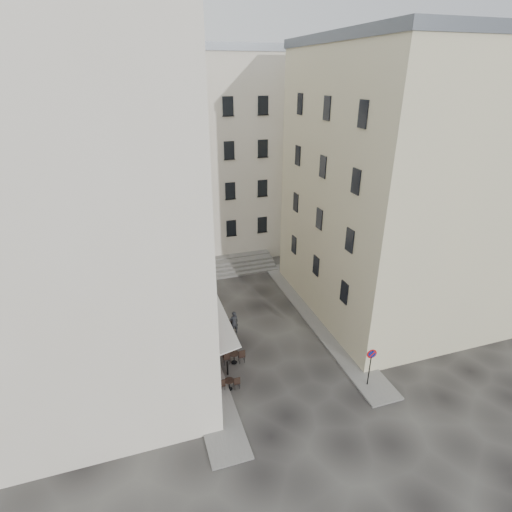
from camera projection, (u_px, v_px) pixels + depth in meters
name	position (u px, v px, depth m)	size (l,w,h in m)	color
ground	(273.00, 354.00, 25.64)	(90.00, 90.00, 0.00)	black
sidewalk_left	(193.00, 331.00, 27.81)	(2.00, 22.00, 0.12)	slate
sidewalk_right	(316.00, 316.00, 29.47)	(2.00, 18.00, 0.12)	slate
building_left	(70.00, 200.00, 21.00)	(12.20, 16.20, 20.60)	beige
building_right	(400.00, 185.00, 27.74)	(12.20, 14.20, 18.60)	beige
building_back	(196.00, 155.00, 37.92)	(18.20, 10.20, 18.60)	beige
cafe_storefront	(202.00, 333.00, 24.51)	(1.74, 7.30, 3.50)	#4D0B0B
stone_steps	(225.00, 266.00, 36.35)	(9.00, 3.15, 0.80)	#615F5C
bollard_near	(228.00, 367.00, 23.64)	(0.12, 0.12, 0.98)	black
bollard_mid	(215.00, 334.00, 26.67)	(0.12, 0.12, 0.98)	black
bollard_far	(204.00, 308.00, 29.70)	(0.12, 0.12, 0.98)	black
no_parking_sign	(371.00, 361.00, 22.23)	(0.59, 0.13, 2.58)	black
bistro_table_a	(229.00, 383.00, 22.56)	(1.19, 0.56, 0.84)	black
bistro_table_b	(234.00, 357.00, 24.62)	(1.34, 0.63, 0.94)	black
bistro_table_c	(224.00, 348.00, 25.45)	(1.29, 0.60, 0.91)	black
bistro_table_d	(222.00, 325.00, 27.71)	(1.28, 0.60, 0.90)	black
bistro_table_e	(206.00, 322.00, 28.14)	(1.25, 0.59, 0.88)	black
pedestrian	(234.00, 322.00, 27.35)	(0.63, 0.41, 1.72)	black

